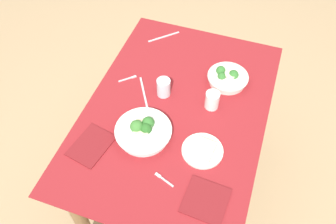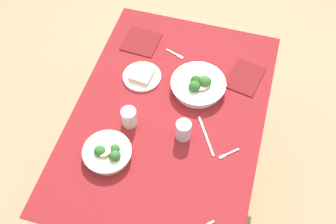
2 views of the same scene
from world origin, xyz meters
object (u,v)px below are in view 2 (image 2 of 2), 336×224
at_px(table_knife_left, 206,136).
at_px(broccoli_bowl_far, 108,153).
at_px(bread_side_plate, 142,76).
at_px(water_glass_center, 183,130).
at_px(water_glass_side, 129,117).
at_px(fork_by_far_bowl, 228,154).
at_px(fork_by_near_bowl, 176,54).
at_px(broccoli_bowl_near, 198,85).
at_px(napkin_folded_lower, 141,42).
at_px(napkin_folded_upper, 245,77).

bearing_deg(table_knife_left, broccoli_bowl_far, -91.69).
xyz_separation_m(broccoli_bowl_far, bread_side_plate, (0.46, -0.01, -0.02)).
xyz_separation_m(water_glass_center, water_glass_side, (0.00, 0.25, -0.00)).
relative_size(water_glass_center, fork_by_far_bowl, 1.18).
relative_size(broccoli_bowl_far, fork_by_near_bowl, 2.18).
height_order(broccoli_bowl_far, fork_by_far_bowl, broccoli_bowl_far).
relative_size(broccoli_bowl_near, water_glass_center, 2.75).
distance_m(water_glass_side, napkin_folded_lower, 0.51).
bearing_deg(napkin_folded_lower, broccoli_bowl_far, -174.07).
bearing_deg(napkin_folded_upper, water_glass_side, 131.43).
relative_size(fork_by_near_bowl, napkin_folded_lower, 0.55).
bearing_deg(broccoli_bowl_near, broccoli_bowl_far, 147.97).
bearing_deg(napkin_folded_lower, napkin_folded_upper, -98.73).
relative_size(water_glass_center, napkin_folded_lower, 0.54).
relative_size(water_glass_center, napkin_folded_upper, 0.48).
xyz_separation_m(broccoli_bowl_near, table_knife_left, (-0.25, -0.10, -0.03)).
relative_size(water_glass_side, napkin_folded_lower, 0.52).
relative_size(broccoli_bowl_far, napkin_folded_upper, 1.07).
bearing_deg(napkin_folded_lower, water_glass_center, -144.04).
height_order(broccoli_bowl_far, napkin_folded_upper, broccoli_bowl_far).
xyz_separation_m(broccoli_bowl_far, water_glass_side, (0.19, -0.03, 0.02)).
distance_m(water_glass_center, water_glass_side, 0.25).
relative_size(broccoli_bowl_far, napkin_folded_lower, 1.20).
distance_m(broccoli_bowl_near, water_glass_side, 0.38).
height_order(bread_side_plate, napkin_folded_lower, bread_side_plate).
bearing_deg(broccoli_bowl_near, water_glass_side, 137.08).
xyz_separation_m(bread_side_plate, water_glass_center, (-0.27, -0.28, 0.04)).
distance_m(bread_side_plate, fork_by_far_bowl, 0.58).
xyz_separation_m(water_glass_center, table_knife_left, (0.03, -0.10, -0.05)).
bearing_deg(napkin_folded_upper, bread_side_plate, 105.62).
distance_m(broccoli_bowl_near, table_knife_left, 0.27).
bearing_deg(bread_side_plate, napkin_folded_upper, -74.38).
bearing_deg(broccoli_bowl_far, water_glass_center, -56.69).
bearing_deg(napkin_folded_lower, fork_by_near_bowl, -99.62).
bearing_deg(bread_side_plate, water_glass_side, -173.88).
bearing_deg(fork_by_near_bowl, table_knife_left, -38.75).
bearing_deg(water_glass_side, broccoli_bowl_near, -42.92).
distance_m(water_glass_side, fork_by_far_bowl, 0.47).
distance_m(bread_side_plate, table_knife_left, 0.45).
bearing_deg(water_glass_center, napkin_folded_upper, -27.12).
height_order(napkin_folded_upper, napkin_folded_lower, same).
relative_size(broccoli_bowl_far, water_glass_side, 2.30).
bearing_deg(fork_by_far_bowl, table_knife_left, -71.77).
distance_m(broccoli_bowl_near, napkin_folded_lower, 0.42).
distance_m(bread_side_plate, fork_by_near_bowl, 0.23).
height_order(water_glass_center, fork_by_near_bowl, water_glass_center).
distance_m(water_glass_center, table_knife_left, 0.11).
relative_size(fork_by_far_bowl, fork_by_near_bowl, 0.83).
bearing_deg(fork_by_far_bowl, broccoli_bowl_far, -25.50).
bearing_deg(water_glass_side, napkin_folded_upper, -48.57).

